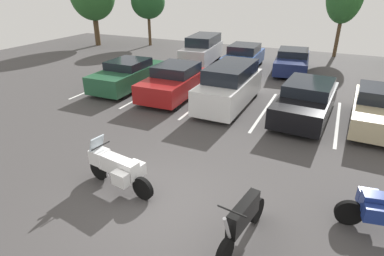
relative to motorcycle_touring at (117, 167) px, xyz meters
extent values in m
cube|color=#423F3F|center=(1.50, -0.14, -0.68)|extent=(44.00, 44.00, 0.10)
cylinder|color=black|center=(-0.73, 0.12, -0.32)|extent=(0.64, 0.22, 0.63)
cylinder|color=black|center=(0.89, -0.14, -0.32)|extent=(0.64, 0.22, 0.63)
cube|color=white|center=(0.08, -0.01, 0.09)|extent=(1.27, 0.53, 0.46)
cylinder|color=#B2B2B7|center=(-0.61, 0.10, 0.08)|extent=(0.50, 0.15, 1.10)
cylinder|color=black|center=(-0.54, 0.09, 0.50)|extent=(0.13, 0.62, 0.04)
cube|color=white|center=(-0.63, 0.10, 0.13)|extent=(0.50, 0.49, 0.41)
cube|color=#B2C1CC|center=(-0.68, 0.11, 0.54)|extent=(0.23, 0.46, 0.39)
cube|color=white|center=(0.40, -0.38, -0.02)|extent=(0.47, 0.31, 0.36)
cube|color=white|center=(0.50, 0.24, -0.02)|extent=(0.47, 0.31, 0.36)
cylinder|color=black|center=(3.53, -1.27, -0.33)|extent=(0.22, 0.62, 0.61)
cylinder|color=black|center=(3.78, 0.26, -0.33)|extent=(0.22, 0.62, 0.61)
cube|color=black|center=(3.65, -0.50, 0.12)|extent=(0.42, 1.18, 0.53)
cylinder|color=#B2B2B7|center=(3.54, -1.15, 0.07)|extent=(0.15, 0.50, 1.08)
cylinder|color=black|center=(3.56, -1.07, 0.56)|extent=(0.62, 0.14, 0.04)
cylinder|color=black|center=(5.73, 1.05, -0.32)|extent=(0.64, 0.23, 0.63)
cube|color=navy|center=(6.07, 1.43, -0.02)|extent=(0.48, 0.31, 0.36)
cube|color=navy|center=(6.18, 0.82, -0.02)|extent=(0.48, 0.31, 0.36)
cube|color=silver|center=(-6.55, 7.32, -0.63)|extent=(0.12, 4.96, 0.01)
cube|color=silver|center=(-3.58, 7.32, -0.63)|extent=(0.12, 4.96, 0.01)
cube|color=silver|center=(-0.62, 7.32, -0.63)|extent=(0.12, 4.96, 0.01)
cube|color=silver|center=(2.35, 7.32, -0.63)|extent=(0.12, 4.96, 0.01)
cube|color=silver|center=(5.31, 7.32, -0.63)|extent=(0.12, 4.96, 0.01)
cube|color=#235638|center=(-5.01, 7.59, -0.01)|extent=(1.98, 4.66, 0.85)
cube|color=black|center=(-5.01, 7.74, 0.62)|extent=(1.78, 2.05, 0.40)
cylinder|color=black|center=(-4.16, 6.03, -0.33)|extent=(0.23, 0.62, 0.61)
cylinder|color=black|center=(-5.79, 6.00, -0.33)|extent=(0.23, 0.62, 0.61)
cylinder|color=black|center=(-4.22, 9.17, -0.33)|extent=(0.23, 0.62, 0.61)
cylinder|color=black|center=(-5.85, 9.14, -0.33)|extent=(0.23, 0.62, 0.61)
cube|color=maroon|center=(-2.10, 7.21, 0.02)|extent=(2.04, 4.25, 0.84)
cube|color=black|center=(-2.11, 7.59, 0.68)|extent=(1.83, 2.12, 0.48)
cylinder|color=black|center=(-1.23, 5.81, -0.28)|extent=(0.24, 0.70, 0.70)
cylinder|color=black|center=(-2.90, 5.77, -0.28)|extent=(0.24, 0.70, 0.70)
cylinder|color=black|center=(-1.30, 8.66, -0.28)|extent=(0.24, 0.70, 0.70)
cylinder|color=black|center=(-2.97, 8.62, -0.28)|extent=(0.24, 0.70, 0.70)
cube|color=white|center=(0.70, 7.23, 0.10)|extent=(1.80, 4.68, 1.07)
cube|color=black|center=(0.70, 7.43, 0.94)|extent=(1.65, 3.14, 0.60)
cylinder|color=black|center=(1.43, 5.64, -0.32)|extent=(0.23, 0.62, 0.62)
cylinder|color=black|center=(-0.06, 5.66, -0.32)|extent=(0.23, 0.62, 0.62)
cylinder|color=black|center=(1.46, 8.81, -0.32)|extent=(0.23, 0.62, 0.62)
cylinder|color=black|center=(-0.03, 8.83, -0.32)|extent=(0.23, 0.62, 0.62)
cube|color=black|center=(3.98, 7.29, -0.02)|extent=(2.24, 4.84, 0.81)
cube|color=black|center=(4.00, 7.64, 0.60)|extent=(1.93, 2.48, 0.43)
cylinder|color=black|center=(4.71, 5.63, -0.30)|extent=(0.26, 0.67, 0.66)
cylinder|color=black|center=(3.04, 5.74, -0.30)|extent=(0.26, 0.67, 0.66)
cylinder|color=black|center=(4.92, 8.84, -0.30)|extent=(0.26, 0.67, 0.66)
cylinder|color=black|center=(3.25, 8.95, -0.30)|extent=(0.26, 0.67, 0.66)
cube|color=#C1B289|center=(6.70, 7.49, -0.04)|extent=(2.13, 4.51, 0.76)
cube|color=black|center=(6.72, 7.84, 0.59)|extent=(1.86, 1.95, 0.50)
cylinder|color=black|center=(5.80, 6.03, -0.31)|extent=(0.25, 0.66, 0.65)
cylinder|color=black|center=(5.94, 9.03, -0.31)|extent=(0.25, 0.66, 0.65)
cube|color=#B7B7BC|center=(-3.61, 14.18, 0.10)|extent=(2.19, 4.63, 1.01)
cube|color=black|center=(-3.65, 14.60, 0.91)|extent=(1.91, 3.21, 0.61)
cylinder|color=black|center=(-2.71, 12.73, -0.29)|extent=(0.28, 0.71, 0.69)
cylinder|color=black|center=(-4.22, 12.59, -0.29)|extent=(0.28, 0.71, 0.69)
cylinder|color=black|center=(-3.00, 15.77, -0.29)|extent=(0.28, 0.71, 0.69)
cylinder|color=black|center=(-4.50, 15.63, -0.29)|extent=(0.28, 0.71, 0.69)
cube|color=#2D519E|center=(-0.64, 14.04, -0.02)|extent=(1.97, 4.39, 0.79)
cube|color=black|center=(-0.65, 14.14, 0.63)|extent=(1.76, 2.17, 0.50)
cylinder|color=black|center=(0.19, 12.59, -0.29)|extent=(0.24, 0.70, 0.69)
cylinder|color=black|center=(-1.39, 12.54, -0.29)|extent=(0.24, 0.70, 0.69)
cylinder|color=black|center=(0.11, 15.53, -0.29)|extent=(0.24, 0.70, 0.69)
cylinder|color=black|center=(-1.48, 15.49, -0.29)|extent=(0.24, 0.70, 0.69)
cube|color=navy|center=(2.32, 14.53, -0.04)|extent=(2.30, 4.80, 0.77)
cube|color=black|center=(2.31, 14.69, 0.54)|extent=(1.90, 2.14, 0.40)
cylinder|color=black|center=(3.27, 13.04, -0.32)|extent=(0.28, 0.65, 0.63)
cylinder|color=black|center=(1.67, 12.89, -0.32)|extent=(0.28, 0.65, 0.63)
cylinder|color=black|center=(2.98, 16.18, -0.32)|extent=(0.28, 0.65, 0.63)
cylinder|color=black|center=(1.37, 16.03, -0.32)|extent=(0.28, 0.65, 0.63)
cylinder|color=#4C3823|center=(-10.42, 18.57, 0.47)|extent=(0.25, 0.25, 2.21)
ellipsoid|color=#1E4C23|center=(-10.42, 18.57, 2.96)|extent=(2.82, 2.82, 2.78)
cylinder|color=#4C3823|center=(-14.64, 16.71, 0.40)|extent=(0.44, 0.44, 2.07)
cylinder|color=#4C3823|center=(4.54, 20.46, 0.55)|extent=(0.26, 0.26, 2.36)
camera|label=1|loc=(4.89, -5.75, 4.55)|focal=29.70mm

